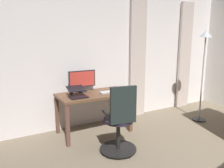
{
  "coord_description": "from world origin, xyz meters",
  "views": [
    {
      "loc": [
        2.35,
        0.83,
        1.7
      ],
      "look_at": [
        0.73,
        -2.06,
        1.01
      ],
      "focal_mm": 35.6,
      "sensor_mm": 36.0,
      "label": 1
    }
  ],
  "objects_px": {
    "computer_monitor": "(82,80)",
    "laptop": "(77,94)",
    "desk": "(94,99)",
    "computer_mouse": "(71,93)",
    "floor_lamp": "(204,54)",
    "office_chair": "(120,123)",
    "computer_keyboard": "(111,92)"
  },
  "relations": [
    {
      "from": "laptop",
      "to": "computer_mouse",
      "type": "relative_size",
      "value": 3.44
    },
    {
      "from": "desk",
      "to": "floor_lamp",
      "type": "distance_m",
      "value": 2.36
    },
    {
      "from": "desk",
      "to": "computer_mouse",
      "type": "distance_m",
      "value": 0.41
    },
    {
      "from": "office_chair",
      "to": "computer_mouse",
      "type": "xyz_separation_m",
      "value": [
        0.37,
        -1.03,
        0.27
      ]
    },
    {
      "from": "laptop",
      "to": "floor_lamp",
      "type": "relative_size",
      "value": 0.19
    },
    {
      "from": "computer_monitor",
      "to": "laptop",
      "type": "relative_size",
      "value": 1.47
    },
    {
      "from": "office_chair",
      "to": "floor_lamp",
      "type": "distance_m",
      "value": 2.37
    },
    {
      "from": "computer_monitor",
      "to": "computer_mouse",
      "type": "xyz_separation_m",
      "value": [
        0.24,
        0.06,
        -0.2
      ]
    },
    {
      "from": "desk",
      "to": "office_chair",
      "type": "relative_size",
      "value": 1.21
    },
    {
      "from": "computer_monitor",
      "to": "office_chair",
      "type": "bearing_deg",
      "value": 97.02
    },
    {
      "from": "computer_monitor",
      "to": "desk",
      "type": "bearing_deg",
      "value": 121.55
    },
    {
      "from": "computer_monitor",
      "to": "computer_mouse",
      "type": "relative_size",
      "value": 5.05
    },
    {
      "from": "desk",
      "to": "office_chair",
      "type": "bearing_deg",
      "value": 90.28
    },
    {
      "from": "computer_keyboard",
      "to": "laptop",
      "type": "xyz_separation_m",
      "value": [
        0.65,
        0.01,
        0.04
      ]
    },
    {
      "from": "computer_keyboard",
      "to": "laptop",
      "type": "height_order",
      "value": "laptop"
    },
    {
      "from": "computer_keyboard",
      "to": "laptop",
      "type": "bearing_deg",
      "value": 1.27
    },
    {
      "from": "desk",
      "to": "computer_monitor",
      "type": "height_order",
      "value": "computer_monitor"
    },
    {
      "from": "computer_monitor",
      "to": "computer_keyboard",
      "type": "xyz_separation_m",
      "value": [
        -0.43,
        0.29,
        -0.21
      ]
    },
    {
      "from": "office_chair",
      "to": "laptop",
      "type": "bearing_deg",
      "value": 124.88
    },
    {
      "from": "floor_lamp",
      "to": "office_chair",
      "type": "bearing_deg",
      "value": 9.2
    },
    {
      "from": "computer_monitor",
      "to": "computer_keyboard",
      "type": "height_order",
      "value": "computer_monitor"
    },
    {
      "from": "desk",
      "to": "computer_keyboard",
      "type": "relative_size",
      "value": 3.02
    },
    {
      "from": "office_chair",
      "to": "computer_monitor",
      "type": "distance_m",
      "value": 1.2
    },
    {
      "from": "desk",
      "to": "laptop",
      "type": "bearing_deg",
      "value": 14.73
    },
    {
      "from": "desk",
      "to": "laptop",
      "type": "xyz_separation_m",
      "value": [
        0.34,
        0.09,
        0.16
      ]
    },
    {
      "from": "computer_monitor",
      "to": "laptop",
      "type": "distance_m",
      "value": 0.41
    },
    {
      "from": "office_chair",
      "to": "floor_lamp",
      "type": "bearing_deg",
      "value": 20.39
    },
    {
      "from": "computer_mouse",
      "to": "office_chair",
      "type": "bearing_deg",
      "value": 109.81
    },
    {
      "from": "computer_monitor",
      "to": "computer_keyboard",
      "type": "distance_m",
      "value": 0.56
    },
    {
      "from": "computer_keyboard",
      "to": "floor_lamp",
      "type": "height_order",
      "value": "floor_lamp"
    },
    {
      "from": "desk",
      "to": "computer_mouse",
      "type": "xyz_separation_m",
      "value": [
        0.37,
        -0.15,
        0.12
      ]
    },
    {
      "from": "desk",
      "to": "floor_lamp",
      "type": "bearing_deg",
      "value": 166.25
    }
  ]
}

